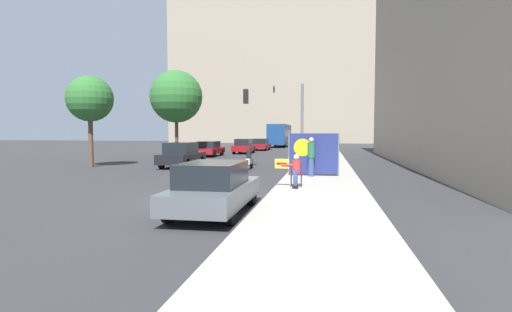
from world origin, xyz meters
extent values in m
plane|color=#303033|center=(0.00, 0.00, 0.00)|extent=(160.00, 160.00, 0.00)
cube|color=#A8A399|center=(3.55, 15.00, 0.08)|extent=(3.33, 90.00, 0.17)
cube|color=gray|center=(-2.00, 71.30, 16.54)|extent=(52.00, 12.00, 33.08)
cube|color=gray|center=(13.71, 15.15, 8.44)|extent=(10.00, 32.00, 16.87)
cylinder|color=#474C56|center=(2.51, 2.38, 0.39)|extent=(0.03, 0.03, 0.45)
cylinder|color=#474C56|center=(2.88, 2.38, 0.39)|extent=(0.03, 0.03, 0.45)
cylinder|color=#474C56|center=(2.51, 2.75, 0.39)|extent=(0.03, 0.03, 0.45)
cylinder|color=#474C56|center=(2.88, 2.75, 0.39)|extent=(0.03, 0.03, 0.45)
cube|color=navy|center=(2.69, 2.56, 0.62)|extent=(0.40, 0.40, 0.02)
cube|color=navy|center=(2.69, 2.75, 0.82)|extent=(0.40, 0.02, 0.38)
cylinder|color=#334775|center=(2.69, 2.40, 0.72)|extent=(0.18, 0.42, 0.18)
cylinder|color=#334775|center=(2.69, 2.19, 0.39)|extent=(0.16, 0.16, 0.45)
cube|color=black|center=(2.69, 2.13, 0.22)|extent=(0.20, 0.28, 0.10)
cylinder|color=#B23333|center=(2.69, 2.59, 0.89)|extent=(0.34, 0.34, 0.52)
sphere|color=beige|center=(2.69, 2.59, 1.26)|extent=(0.22, 0.22, 0.22)
cylinder|color=#B23333|center=(2.37, 2.51, 0.97)|extent=(0.45, 0.09, 0.09)
cube|color=yellow|center=(2.16, 2.51, 1.03)|extent=(0.52, 0.02, 0.35)
cube|color=#AD1414|center=(2.16, 2.50, 1.03)|extent=(0.40, 0.01, 0.08)
cylinder|color=#334775|center=(3.11, 6.18, 0.60)|extent=(0.28, 0.28, 0.87)
cylinder|color=#236642|center=(3.11, 6.18, 1.38)|extent=(0.34, 0.34, 0.69)
sphere|color=beige|center=(3.11, 6.18, 1.84)|extent=(0.23, 0.23, 0.23)
cylinder|color=#334775|center=(4.21, 8.98, 0.56)|extent=(0.28, 0.28, 0.78)
cylinder|color=#B23333|center=(4.21, 8.98, 1.26)|extent=(0.34, 0.34, 0.62)
sphere|color=tan|center=(4.21, 8.98, 1.67)|extent=(0.21, 0.21, 0.21)
cylinder|color=slate|center=(2.06, 6.44, 1.15)|extent=(0.06, 0.06, 1.96)
cylinder|color=slate|center=(4.34, 6.44, 1.15)|extent=(0.06, 0.06, 1.96)
cube|color=navy|center=(3.20, 6.44, 1.20)|extent=(2.28, 0.02, 1.86)
cylinder|color=yellow|center=(2.70, 6.42, 1.48)|extent=(0.82, 0.01, 0.82)
cylinder|color=slate|center=(2.37, 11.53, 2.59)|extent=(0.16, 0.16, 4.84)
cylinder|color=slate|center=(0.72, 11.32, 4.71)|extent=(0.53, 3.31, 0.11)
cube|color=black|center=(-0.92, 11.11, 4.29)|extent=(0.34, 0.34, 0.84)
sphere|color=green|center=(-0.92, 11.11, 4.01)|extent=(0.18, 0.18, 0.18)
cube|color=#565B60|center=(0.80, -1.77, 0.53)|extent=(1.75, 4.29, 0.51)
cube|color=black|center=(0.80, -1.94, 1.09)|extent=(1.50, 2.23, 0.61)
cylinder|color=black|center=(0.04, -0.44, 0.32)|extent=(0.22, 0.64, 0.64)
cylinder|color=black|center=(1.56, -0.44, 0.32)|extent=(0.22, 0.64, 0.64)
cylinder|color=black|center=(0.04, -3.10, 0.32)|extent=(0.22, 0.64, 0.64)
cylinder|color=black|center=(1.56, -3.10, 0.32)|extent=(0.22, 0.64, 0.64)
cube|color=black|center=(-5.11, 11.61, 0.57)|extent=(1.78, 4.35, 0.60)
cube|color=black|center=(-5.11, 11.44, 1.21)|extent=(1.53, 2.26, 0.68)
cylinder|color=black|center=(-5.89, 12.96, 0.32)|extent=(0.22, 0.64, 0.64)
cylinder|color=black|center=(-4.33, 12.96, 0.32)|extent=(0.22, 0.64, 0.64)
cylinder|color=black|center=(-5.89, 10.26, 0.32)|extent=(0.22, 0.64, 0.64)
cylinder|color=black|center=(-4.33, 10.26, 0.32)|extent=(0.22, 0.64, 0.64)
cube|color=maroon|center=(-6.56, 22.46, 0.52)|extent=(1.78, 4.39, 0.49)
cube|color=black|center=(-6.56, 22.28, 1.06)|extent=(1.54, 2.29, 0.60)
cylinder|color=black|center=(-7.34, 23.82, 0.32)|extent=(0.22, 0.64, 0.64)
cylinder|color=black|center=(-5.78, 23.82, 0.32)|extent=(0.22, 0.64, 0.64)
cylinder|color=black|center=(-7.34, 21.09, 0.32)|extent=(0.22, 0.64, 0.64)
cylinder|color=black|center=(-5.78, 21.09, 0.32)|extent=(0.22, 0.64, 0.64)
cube|color=maroon|center=(-4.45, 27.62, 0.55)|extent=(1.72, 4.12, 0.56)
cube|color=black|center=(-4.45, 27.45, 1.16)|extent=(1.48, 2.14, 0.66)
cylinder|color=black|center=(-5.20, 28.89, 0.32)|extent=(0.22, 0.64, 0.64)
cylinder|color=black|center=(-3.70, 28.89, 0.32)|extent=(0.22, 0.64, 0.64)
cylinder|color=black|center=(-5.20, 26.34, 0.32)|extent=(0.22, 0.64, 0.64)
cylinder|color=black|center=(-3.70, 26.34, 0.32)|extent=(0.22, 0.64, 0.64)
cube|color=maroon|center=(-3.88, 34.95, 0.53)|extent=(1.82, 4.67, 0.51)
cube|color=black|center=(-3.88, 34.76, 1.09)|extent=(1.57, 2.43, 0.62)
cylinder|color=black|center=(-4.68, 36.40, 0.32)|extent=(0.22, 0.64, 0.64)
cylinder|color=black|center=(-3.08, 36.40, 0.32)|extent=(0.22, 0.64, 0.64)
cylinder|color=black|center=(-4.68, 33.50, 0.32)|extent=(0.22, 0.64, 0.64)
cylinder|color=black|center=(-3.08, 33.50, 0.32)|extent=(0.22, 0.64, 0.64)
cube|color=navy|center=(-2.94, 46.58, 1.86)|extent=(2.46, 10.57, 2.83)
cube|color=black|center=(-2.94, 46.58, 2.03)|extent=(2.48, 10.04, 0.92)
cylinder|color=black|center=(-4.02, 49.85, 0.52)|extent=(0.30, 1.04, 1.04)
cylinder|color=black|center=(-1.86, 49.85, 0.52)|extent=(0.30, 1.04, 1.04)
cylinder|color=black|center=(-4.02, 43.30, 0.52)|extent=(0.30, 1.04, 1.04)
cylinder|color=black|center=(-1.86, 43.30, 0.52)|extent=(0.30, 1.04, 1.04)
cube|color=white|center=(-0.67, 10.80, 0.48)|extent=(0.24, 0.91, 0.32)
cylinder|color=black|center=(-0.67, 10.75, 0.82)|extent=(0.28, 0.28, 0.54)
sphere|color=black|center=(-0.67, 10.75, 1.10)|extent=(0.24, 0.24, 0.24)
cylinder|color=black|center=(-0.67, 11.55, 0.30)|extent=(0.10, 0.60, 0.60)
cylinder|color=black|center=(-0.67, 10.04, 0.30)|extent=(0.10, 0.60, 0.60)
cylinder|color=brown|center=(-10.69, 10.60, 1.63)|extent=(0.28, 0.28, 3.26)
sphere|color=#2D6B2D|center=(-10.69, 10.60, 4.26)|extent=(2.84, 2.84, 2.84)
cylinder|color=brown|center=(-8.31, 19.02, 1.79)|extent=(0.28, 0.28, 3.58)
sphere|color=#2D6B2D|center=(-8.31, 19.02, 5.08)|extent=(4.26, 4.26, 4.26)
camera|label=1|loc=(3.75, -12.13, 2.20)|focal=28.00mm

